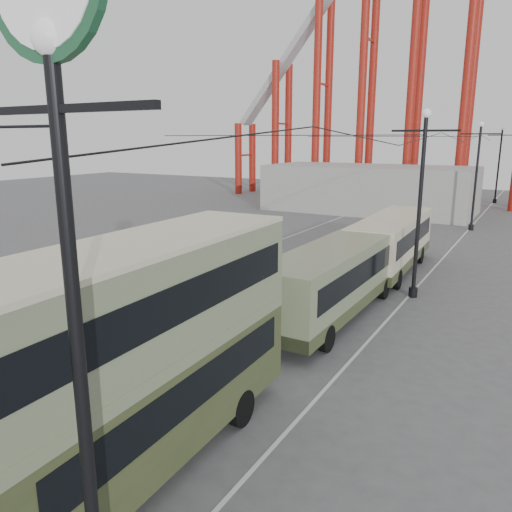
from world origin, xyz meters
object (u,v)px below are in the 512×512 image
Objects in this scene: lamp_post_near at (60,146)px; double_decker_bus at (131,351)px; single_decker_green at (337,276)px; pedestrian at (155,349)px; single_decker_cream at (391,241)px.

lamp_post_near is 1.01× the size of double_decker_bus.
single_decker_green is at bearing 87.62° from double_decker_bus.
pedestrian is at bearing 124.75° from double_decker_bus.
lamp_post_near reaches higher than double_decker_bus.
double_decker_bus is at bearing -90.01° from single_decker_green.
double_decker_bus is 0.98× the size of single_decker_cream.
lamp_post_near is 17.65m from single_decker_green.
single_decker_green is 9.12m from pedestrian.
pedestrian is (-3.44, -8.38, -1.08)m from single_decker_green.
single_decker_cream is (-2.39, 25.36, -5.97)m from lamp_post_near.
double_decker_bus is 6.74× the size of pedestrian.
lamp_post_near is 12.22m from pedestrian.
single_decker_green is (-2.46, 16.42, -5.99)m from lamp_post_near.
lamp_post_near is 26.16m from single_decker_cream.
single_decker_green is (0.12, 12.85, -1.32)m from double_decker_bus.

